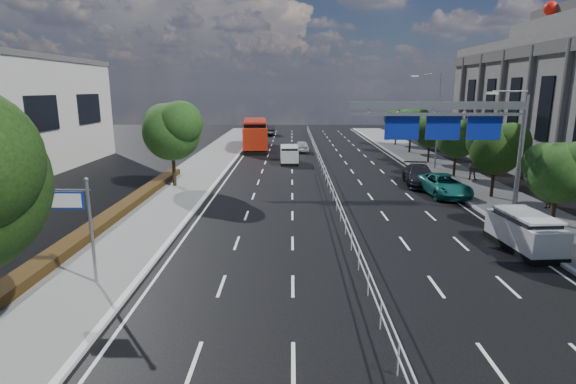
{
  "coord_description": "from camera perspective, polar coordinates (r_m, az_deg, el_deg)",
  "views": [
    {
      "loc": [
        -2.86,
        -16.29,
        7.55
      ],
      "look_at": [
        -3.04,
        6.0,
        2.4
      ],
      "focal_mm": 28.0,
      "sensor_mm": 36.0,
      "label": 1
    }
  ],
  "objects": [
    {
      "name": "overhead_gantry",
      "position": [
        28.1,
        20.64,
        8.22
      ],
      "size": [
        10.24,
        0.38,
        7.45
      ],
      "color": "gray",
      "rests_on": "ground"
    },
    {
      "name": "ground",
      "position": [
        18.18,
        9.66,
        -11.73
      ],
      "size": [
        160.0,
        160.0,
        0.0
      ],
      "primitive_type": "plane",
      "color": "black",
      "rests_on": "ground"
    },
    {
      "name": "parked_car_teal",
      "position": [
        34.22,
        19.2,
        0.83
      ],
      "size": [
        2.96,
        5.64,
        1.51
      ],
      "primitive_type": "imported",
      "rotation": [
        0.0,
        0.0,
        0.08
      ],
      "color": "#15625E",
      "rests_on": "ground"
    },
    {
      "name": "pedestrian_b",
      "position": [
        40.33,
        22.34,
        2.84
      ],
      "size": [
        1.18,
        1.11,
        1.94
      ],
      "primitive_type": "imported",
      "rotation": [
        0.0,
        0.0,
        2.62
      ],
      "color": "gray",
      "rests_on": "sidewalk_far"
    },
    {
      "name": "far_tree_h",
      "position": [
        62.52,
        13.65,
        8.87
      ],
      "size": [
        3.41,
        3.18,
        4.91
      ],
      "color": "black",
      "rests_on": "ground"
    },
    {
      "name": "far_tree_e",
      "position": [
        40.98,
        20.72,
        6.58
      ],
      "size": [
        3.63,
        3.38,
        5.13
      ],
      "color": "black",
      "rests_on": "ground"
    },
    {
      "name": "far_tree_f",
      "position": [
        48.06,
        17.67,
        7.56
      ],
      "size": [
        3.52,
        3.28,
        5.02
      ],
      "color": "black",
      "rests_on": "ground"
    },
    {
      "name": "near_car_silver",
      "position": [
        55.15,
        1.69,
        5.85
      ],
      "size": [
        1.99,
        4.15,
        1.37
      ],
      "primitive_type": "imported",
      "rotation": [
        0.0,
        0.0,
        3.24
      ],
      "color": "#B4B7BC",
      "rests_on": "ground"
    },
    {
      "name": "parked_car_dark",
      "position": [
        37.36,
        16.32,
        2.04
      ],
      "size": [
        2.82,
        5.61,
        1.56
      ],
      "primitive_type": "imported",
      "rotation": [
        0.0,
        0.0,
        -0.12
      ],
      "color": "black",
      "rests_on": "ground"
    },
    {
      "name": "streetlight_far",
      "position": [
        44.41,
        18.21,
        9.35
      ],
      "size": [
        2.78,
        2.4,
        9.0
      ],
      "color": "gray",
      "rests_on": "ground"
    },
    {
      "name": "kerb_near",
      "position": [
        18.95,
        -18.86,
        -10.99
      ],
      "size": [
        0.25,
        140.0,
        0.15
      ],
      "primitive_type": "cube",
      "color": "silver",
      "rests_on": "ground"
    },
    {
      "name": "white_minivan",
      "position": [
        46.45,
        0.13,
        4.76
      ],
      "size": [
        1.95,
        4.21,
        1.8
      ],
      "rotation": [
        0.0,
        0.0,
        0.04
      ],
      "color": "black",
      "rests_on": "ground"
    },
    {
      "name": "red_bus",
      "position": [
        57.91,
        -4.18,
        7.39
      ],
      "size": [
        3.85,
        12.49,
        3.68
      ],
      "rotation": [
        0.0,
        0.0,
        0.08
      ],
      "color": "black",
      "rests_on": "ground"
    },
    {
      "name": "sidewalk_near",
      "position": [
        19.9,
        -25.78,
        -10.44
      ],
      "size": [
        5.0,
        140.0,
        0.14
      ],
      "primitive_type": "cube",
      "color": "slate",
      "rests_on": "ground"
    },
    {
      "name": "near_car_dark",
      "position": [
        75.11,
        -2.4,
        7.88
      ],
      "size": [
        2.04,
        5.22,
        1.69
      ],
      "primitive_type": "imported",
      "rotation": [
        0.0,
        0.0,
        3.19
      ],
      "color": "black",
      "rests_on": "ground"
    },
    {
      "name": "median_fence",
      "position": [
        39.52,
        4.6,
        2.73
      ],
      "size": [
        0.05,
        85.0,
        1.02
      ],
      "color": "silver",
      "rests_on": "ground"
    },
    {
      "name": "silver_minivan",
      "position": [
        24.31,
        27.85,
        -4.49
      ],
      "size": [
        2.14,
        4.41,
        1.78
      ],
      "rotation": [
        0.0,
        0.0,
        0.08
      ],
      "color": "black",
      "rests_on": "ground"
    },
    {
      "name": "far_tree_d",
      "position": [
        34.07,
        25.02,
        5.29
      ],
      "size": [
        3.85,
        3.59,
        5.34
      ],
      "color": "black",
      "rests_on": "ground"
    },
    {
      "name": "toilet_sign",
      "position": [
        18.76,
        -25.14,
        -2.47
      ],
      "size": [
        1.62,
        0.18,
        4.34
      ],
      "color": "gray",
      "rests_on": "ground"
    },
    {
      "name": "hedge_near",
      "position": [
        24.78,
        -24.6,
        -5.08
      ],
      "size": [
        1.0,
        36.0,
        0.44
      ],
      "primitive_type": "cube",
      "color": "black",
      "rests_on": "sidewalk_near"
    },
    {
      "name": "far_tree_g",
      "position": [
        55.23,
        15.43,
        8.61
      ],
      "size": [
        3.96,
        3.69,
        5.45
      ],
      "color": "black",
      "rests_on": "ground"
    },
    {
      "name": "pedestrian_a",
      "position": [
        32.74,
        30.21,
        -0.37
      ],
      "size": [
        0.72,
        0.62,
        1.68
      ],
      "primitive_type": "imported",
      "rotation": [
        0.0,
        0.0,
        3.57
      ],
      "color": "gray",
      "rests_on": "sidewalk_far"
    },
    {
      "name": "near_tree_back",
      "position": [
        35.56,
        -14.48,
        7.86
      ],
      "size": [
        4.84,
        4.51,
        6.69
      ],
      "color": "black",
      "rests_on": "ground"
    },
    {
      "name": "far_tree_c",
      "position": [
        27.52,
        31.31,
        2.49
      ],
      "size": [
        3.52,
        3.28,
        4.94
      ],
      "color": "black",
      "rests_on": "ground"
    }
  ]
}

